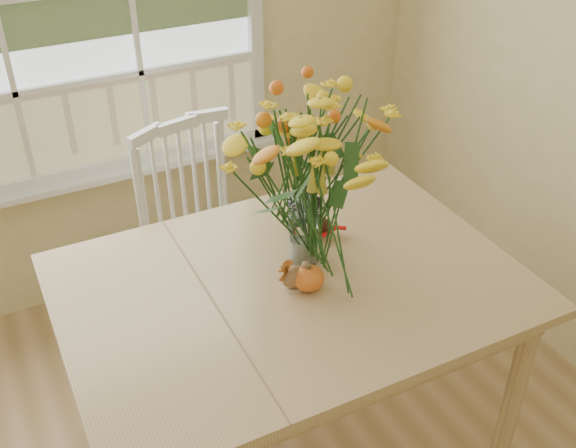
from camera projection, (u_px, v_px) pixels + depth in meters
wall_back at (3, 45)px, 2.78m from camera, size 4.00×0.02×2.70m
dining_table at (291, 301)px, 2.36m from camera, size 1.56×1.13×0.83m
windsor_chair at (199, 226)px, 3.05m from camera, size 0.57×0.55×1.04m
flower_vase at (305, 169)px, 2.21m from camera, size 0.51×0.51×0.61m
pumpkin at (308, 279)px, 2.25m from camera, size 0.11×0.11×0.08m
turkey_figurine at (293, 277)px, 2.25m from camera, size 0.11×0.10×0.12m
dark_gourd at (321, 227)px, 2.52m from camera, size 0.13×0.09×0.07m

